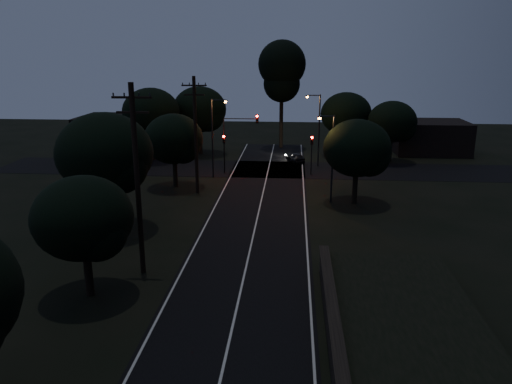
{
  "coord_description": "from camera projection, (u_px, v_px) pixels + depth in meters",
  "views": [
    {
      "loc": [
        2.71,
        -11.47,
        12.63
      ],
      "look_at": [
        0.0,
        24.0,
        2.5
      ],
      "focal_mm": 35.0,
      "sensor_mm": 36.0,
      "label": 1
    }
  ],
  "objects": [
    {
      "name": "tall_pine",
      "position": [
        282.0,
        71.0,
        64.57
      ],
      "size": [
        6.16,
        6.16,
        13.99
      ],
      "color": "black",
      "rests_on": "ground"
    },
    {
      "name": "road_surface",
      "position": [
        262.0,
        197.0,
        44.5
      ],
      "size": [
        60.0,
        70.0,
        0.03
      ],
      "color": "black",
      "rests_on": "ground"
    },
    {
      "name": "tree_far_e",
      "position": [
        394.0,
        123.0,
        57.33
      ],
      "size": [
        5.59,
        5.59,
        7.09
      ],
      "color": "black",
      "rests_on": "ground"
    },
    {
      "name": "building_left",
      "position": [
        120.0,
        133.0,
        65.39
      ],
      "size": [
        10.0,
        8.0,
        4.4
      ],
      "primitive_type": "cube",
      "color": "black",
      "rests_on": "ground"
    },
    {
      "name": "tree_left_b",
      "position": [
        86.0,
        221.0,
        25.48
      ],
      "size": [
        5.15,
        5.15,
        6.55
      ],
      "color": "black",
      "rests_on": "ground"
    },
    {
      "name": "tree_far_nw",
      "position": [
        201.0,
        111.0,
        61.63
      ],
      "size": [
        6.63,
        6.63,
        8.4
      ],
      "color": "black",
      "rests_on": "ground"
    },
    {
      "name": "building_right",
      "position": [
        430.0,
        137.0,
        63.47
      ],
      "size": [
        9.0,
        7.0,
        4.0
      ],
      "primitive_type": "cube",
      "color": "black",
      "rests_on": "ground"
    },
    {
      "name": "car",
      "position": [
        295.0,
        157.0,
        58.41
      ],
      "size": [
        2.48,
        3.48,
        1.1
      ],
      "primitive_type": "imported",
      "rotation": [
        0.0,
        0.0,
        3.55
      ],
      "color": "black",
      "rests_on": "ground"
    },
    {
      "name": "tree_far_ne",
      "position": [
        348.0,
        115.0,
        60.43
      ],
      "size": [
        6.17,
        6.17,
        7.8
      ],
      "color": "black",
      "rests_on": "ground"
    },
    {
      "name": "tree_far_w",
      "position": [
        153.0,
        114.0,
        58.14
      ],
      "size": [
        6.66,
        6.66,
        8.49
      ],
      "color": "black",
      "rests_on": "ground"
    },
    {
      "name": "tree_left_c",
      "position": [
        108.0,
        156.0,
        34.87
      ],
      "size": [
        6.76,
        6.76,
        8.54
      ],
      "color": "black",
      "rests_on": "ground"
    },
    {
      "name": "tree_right_a",
      "position": [
        360.0,
        150.0,
        41.44
      ],
      "size": [
        5.65,
        5.65,
        7.19
      ],
      "color": "black",
      "rests_on": "ground"
    },
    {
      "name": "signal_left",
      "position": [
        224.0,
        147.0,
        52.57
      ],
      "size": [
        0.28,
        0.35,
        4.1
      ],
      "color": "black",
      "rests_on": "ground"
    },
    {
      "name": "streetlight_a",
      "position": [
        214.0,
        133.0,
        50.22
      ],
      "size": [
        1.66,
        0.26,
        8.0
      ],
      "color": "black",
      "rests_on": "ground"
    },
    {
      "name": "signal_right",
      "position": [
        312.0,
        148.0,
        51.89
      ],
      "size": [
        0.28,
        0.35,
        4.1
      ],
      "color": "black",
      "rests_on": "ground"
    },
    {
      "name": "tree_left_d",
      "position": [
        175.0,
        140.0,
        46.53
      ],
      "size": [
        5.52,
        5.52,
        7.0
      ],
      "color": "black",
      "rests_on": "ground"
    },
    {
      "name": "utility_pole_far",
      "position": [
        196.0,
        134.0,
        44.28
      ],
      "size": [
        2.2,
        0.3,
        10.5
      ],
      "color": "black",
      "rests_on": "ground"
    },
    {
      "name": "streetlight_c",
      "position": [
        331.0,
        153.0,
        41.81
      ],
      "size": [
        1.46,
        0.26,
        7.5
      ],
      "color": "black",
      "rests_on": "ground"
    },
    {
      "name": "streetlight_b",
      "position": [
        317.0,
        125.0,
        55.2
      ],
      "size": [
        1.66,
        0.26,
        8.0
      ],
      "color": "black",
      "rests_on": "ground"
    },
    {
      "name": "signal_mast",
      "position": [
        240.0,
        133.0,
        52.04
      ],
      "size": [
        3.7,
        0.35,
        6.25
      ],
      "color": "black",
      "rests_on": "ground"
    },
    {
      "name": "utility_pole_mid",
      "position": [
        137.0,
        178.0,
        27.91
      ],
      "size": [
        2.2,
        0.3,
        11.0
      ],
      "color": "black",
      "rests_on": "ground"
    }
  ]
}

